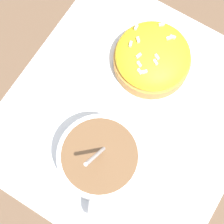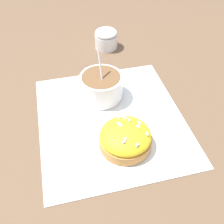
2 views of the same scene
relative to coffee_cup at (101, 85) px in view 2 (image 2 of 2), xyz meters
The scene contains 5 objects.
ground_plane 0.08m from the coffee_cup, behind, with size 3.00×3.00×0.00m, color brown.
paper_napkin 0.08m from the coffee_cup, behind, with size 0.37×0.34×0.00m.
coffee_cup is the anchor object (origin of this frame).
frosted_pastry 0.15m from the coffee_cup, behind, with size 0.10×0.10×0.05m.
sugar_bowl 0.22m from the coffee_cup, 23.55° to the right, with size 0.06×0.06×0.06m.
Camera 2 is at (-0.36, 0.14, 0.41)m, focal length 42.00 mm.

